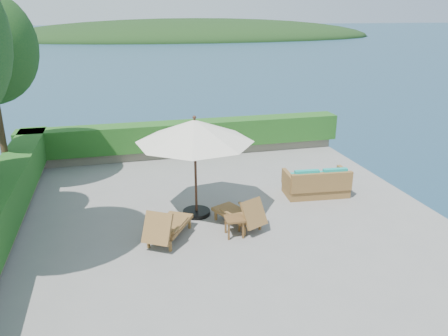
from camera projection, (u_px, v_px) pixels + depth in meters
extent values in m
plane|color=gray|center=(221.00, 215.00, 12.21)|extent=(12.00, 12.00, 0.00)
cube|color=#4C453C|center=(221.00, 263.00, 12.73)|extent=(12.00, 12.00, 3.00)
plane|color=#152E41|center=(221.00, 305.00, 13.23)|extent=(600.00, 600.00, 0.00)
ellipsoid|color=black|center=(194.00, 38.00, 146.72)|extent=(126.00, 57.60, 12.60)
cube|color=gray|center=(187.00, 151.00, 17.26)|extent=(12.00, 0.60, 0.36)
cube|color=gray|center=(2.00, 233.00, 10.86)|extent=(0.60, 12.00, 0.36)
cube|color=#1C4A15|center=(187.00, 134.00, 17.03)|extent=(12.40, 0.90, 1.00)
cylinder|color=black|center=(197.00, 213.00, 12.23)|extent=(0.92, 0.92, 0.12)
cylinder|color=#3A2115|center=(196.00, 169.00, 11.79)|extent=(0.08, 0.08, 2.73)
cone|color=beige|center=(195.00, 131.00, 11.43)|extent=(3.80, 3.80, 0.60)
sphere|color=#3A2115|center=(194.00, 117.00, 11.31)|extent=(0.12, 0.12, 0.10)
cube|color=brown|center=(148.00, 243.00, 10.49)|extent=(0.08, 0.08, 0.27)
cube|color=brown|center=(170.00, 246.00, 10.33)|extent=(0.08, 0.08, 0.27)
cube|color=brown|center=(169.00, 221.00, 11.59)|extent=(0.08, 0.08, 0.27)
cube|color=brown|center=(190.00, 224.00, 11.43)|extent=(0.08, 0.08, 0.27)
cube|color=brown|center=(171.00, 225.00, 10.99)|extent=(1.27, 1.49, 0.09)
cube|color=brown|center=(157.00, 228.00, 10.21)|extent=(0.80, 0.72, 0.72)
cube|color=brown|center=(155.00, 221.00, 10.85)|extent=(0.51, 0.77, 0.05)
cube|color=brown|center=(181.00, 225.00, 10.66)|extent=(0.51, 0.77, 0.05)
cube|color=brown|center=(244.00, 231.00, 11.05)|extent=(0.08, 0.08, 0.25)
cube|color=brown|center=(260.00, 225.00, 11.37)|extent=(0.08, 0.08, 0.25)
cube|color=brown|center=(216.00, 216.00, 11.90)|extent=(0.08, 0.08, 0.25)
cube|color=brown|center=(231.00, 210.00, 12.22)|extent=(0.08, 0.08, 0.25)
cube|color=brown|center=(235.00, 213.00, 11.65)|extent=(1.12, 1.42, 0.09)
cube|color=brown|center=(254.00, 213.00, 11.03)|extent=(0.76, 0.65, 0.68)
cube|color=brown|center=(230.00, 214.00, 11.26)|extent=(0.41, 0.77, 0.05)
cube|color=brown|center=(249.00, 207.00, 11.66)|extent=(0.41, 0.77, 0.05)
cube|color=brown|center=(229.00, 232.00, 10.82)|extent=(0.05, 0.05, 0.45)
cube|color=brown|center=(243.00, 230.00, 10.89)|extent=(0.05, 0.05, 0.45)
cube|color=brown|center=(226.00, 225.00, 11.16)|extent=(0.05, 0.05, 0.45)
cube|color=brown|center=(240.00, 224.00, 11.23)|extent=(0.05, 0.05, 0.45)
cube|color=brown|center=(234.00, 219.00, 10.94)|extent=(0.48, 0.48, 0.05)
cube|color=brown|center=(316.00, 188.00, 13.53)|extent=(1.97, 1.11, 0.42)
cube|color=brown|center=(322.00, 182.00, 12.99)|extent=(1.90, 0.31, 0.58)
cube|color=brown|center=(288.00, 180.00, 13.29)|extent=(0.21, 0.96, 0.47)
cube|color=brown|center=(344.00, 177.00, 13.56)|extent=(0.21, 0.96, 0.47)
cube|color=teal|center=(302.00, 179.00, 13.41)|extent=(0.89, 0.83, 0.19)
cube|color=teal|center=(329.00, 178.00, 13.54)|extent=(0.89, 0.83, 0.19)
cube|color=teal|center=(307.00, 176.00, 12.96)|extent=(0.75, 0.21, 0.38)
cube|color=teal|center=(335.00, 175.00, 13.10)|extent=(0.75, 0.21, 0.38)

